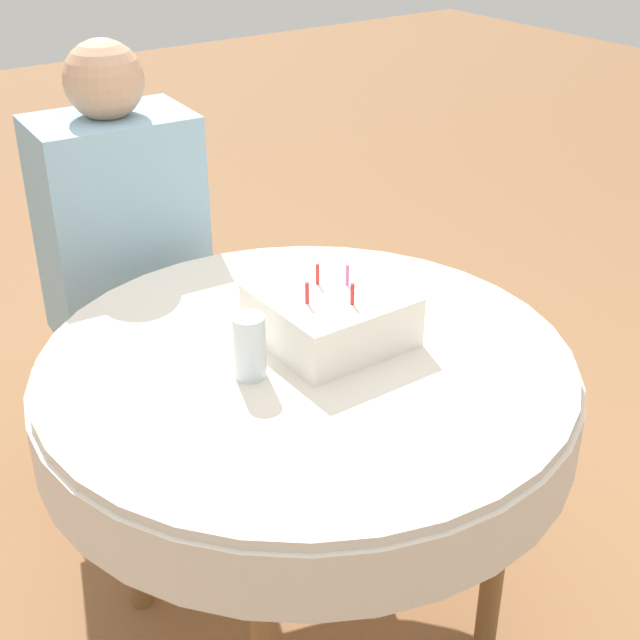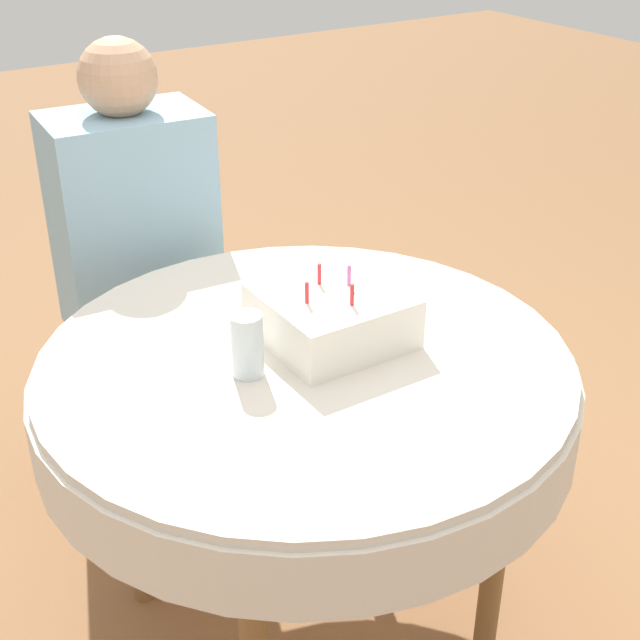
% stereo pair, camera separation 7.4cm
% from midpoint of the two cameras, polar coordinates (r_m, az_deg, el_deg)
% --- Properties ---
extents(ground_plane, '(12.00, 12.00, 0.00)m').
position_cam_midpoint_polar(ground_plane, '(2.23, -1.77, -18.86)').
color(ground_plane, '#8C603D').
extents(dining_table, '(1.08, 1.08, 0.74)m').
position_cam_midpoint_polar(dining_table, '(1.81, -2.08, -4.72)').
color(dining_table, silver).
rests_on(dining_table, ground_plane).
extents(chair, '(0.39, 0.39, 1.00)m').
position_cam_midpoint_polar(chair, '(2.51, -13.45, 1.48)').
color(chair, '#A37A4C').
rests_on(chair, ground_plane).
extents(person, '(0.41, 0.37, 1.23)m').
position_cam_midpoint_polar(person, '(2.35, -13.31, 5.21)').
color(person, tan).
rests_on(person, ground_plane).
extents(birthday_cake, '(0.27, 0.27, 0.15)m').
position_cam_midpoint_polar(birthday_cake, '(1.79, -0.49, 0.30)').
color(birthday_cake, white).
rests_on(birthday_cake, dining_table).
extents(drinking_glass, '(0.06, 0.06, 0.13)m').
position_cam_midpoint_polar(drinking_glass, '(1.67, -5.85, -1.70)').
color(drinking_glass, silver).
rests_on(drinking_glass, dining_table).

